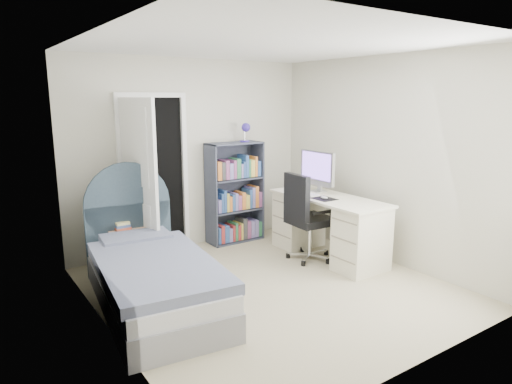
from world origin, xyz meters
TOP-DOWN VIEW (x-y plane):
  - room_shell at (0.00, 0.00)m, footprint 3.50×3.70m
  - door at (-0.78, 1.51)m, footprint 0.92×0.83m
  - bed at (-1.18, 0.36)m, footprint 1.22×2.20m
  - nightstand at (-1.11, 1.33)m, footprint 0.42×0.42m
  - floor_lamp at (-0.81, 1.68)m, footprint 0.21×0.21m
  - bookcase at (0.58, 1.61)m, footprint 0.78×0.34m
  - desk at (1.17, 0.38)m, footprint 0.65×1.61m
  - office_chair at (0.85, 0.45)m, footprint 0.57×0.58m

SIDE VIEW (x-z plane):
  - bed at x=-1.18m, z-range -0.35..0.94m
  - nightstand at x=-1.11m, z-range 0.10..0.72m
  - desk at x=1.17m, z-range -0.23..1.09m
  - office_chair at x=0.85m, z-range 0.05..1.15m
  - floor_lamp at x=-0.81m, z-range -0.14..1.34m
  - bookcase at x=0.58m, z-range -0.19..1.47m
  - door at x=-0.78m, z-range 0.00..2.06m
  - room_shell at x=0.00m, z-range -0.05..2.55m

